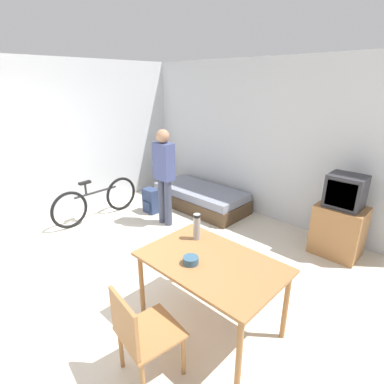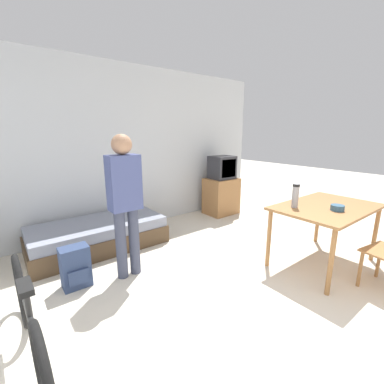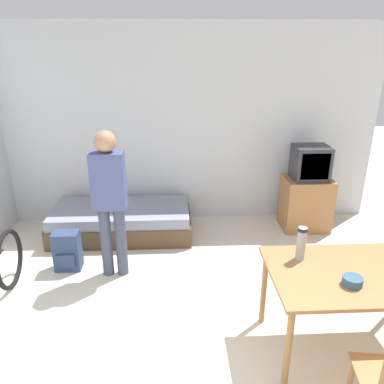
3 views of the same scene
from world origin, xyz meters
TOP-DOWN VIEW (x-y plane):
  - ground_plane at (0.00, 0.00)m, footprint 20.00×20.00m
  - wall_back at (0.00, 3.56)m, footprint 5.62×0.06m
  - daybed at (-0.73, 3.01)m, footprint 1.83×0.87m
  - tv at (1.79, 3.11)m, footprint 0.63×0.49m
  - dining_table at (1.37, 0.84)m, footprint 1.33×0.86m
  - bicycle at (-1.73, 1.38)m, footprint 0.09×1.66m
  - person_standing at (-0.69, 2.07)m, footprint 0.34×0.22m
  - thermos_flask at (1.00, 1.05)m, footprint 0.08×0.08m
  - mate_bowl at (1.27, 0.68)m, footprint 0.14×0.14m
  - backpack at (-1.24, 2.20)m, footprint 0.29×0.22m

SIDE VIEW (x-z plane):
  - ground_plane at x=0.00m, z-range 0.00..0.00m
  - daybed at x=-0.73m, z-range 0.00..0.39m
  - backpack at x=-1.24m, z-range 0.00..0.46m
  - bicycle at x=-1.73m, z-range -0.04..0.70m
  - tv at x=1.79m, z-range -0.07..1.11m
  - dining_table at x=1.37m, z-range 0.30..1.06m
  - mate_bowl at x=1.27m, z-range 0.76..0.83m
  - thermos_flask at x=1.00m, z-range 0.78..1.06m
  - person_standing at x=-0.69m, z-range 0.13..1.75m
  - wall_back at x=0.00m, z-range 0.00..2.70m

